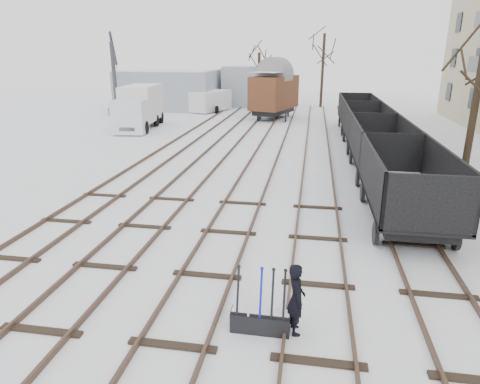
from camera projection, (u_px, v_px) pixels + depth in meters
The scene contains 17 objects.
ground at pixel (207, 276), 11.72m from camera, with size 120.00×120.00×0.00m, color white.
tracks at pixel (264, 158), 24.52m from camera, with size 13.90×52.00×0.16m.
shed_left at pixel (170, 89), 46.91m from camera, with size 10.00×8.00×4.10m.
shed_right at pixel (256, 86), 49.15m from camera, with size 7.00×6.00×4.50m.
ground_frame at pixel (261, 319), 9.35m from camera, with size 1.30×0.43×1.49m.
worker at pixel (296, 299), 9.16m from camera, with size 0.59×0.39×1.63m, color black.
freight_wagon_a at pixel (405, 195), 15.16m from camera, with size 2.62×6.55×2.67m.
freight_wagon_b at pixel (380, 155), 21.16m from camera, with size 2.62×6.55×2.67m.
freight_wagon_c at pixel (366, 132), 27.15m from camera, with size 2.62×6.55×2.67m.
freight_wagon_d at pixel (357, 118), 33.15m from camera, with size 2.62×6.55×2.67m.
box_van_wagon at pixel (274, 91), 39.02m from camera, with size 4.54×6.22×4.26m.
lorry at pixel (139, 107), 34.12m from camera, with size 3.04×7.56×3.34m.
panel_van at pixel (211, 101), 44.32m from camera, with size 3.72×5.21×2.11m.
crane at pixel (117, 93), 42.23m from camera, with size 1.99×4.63×7.77m.
tree_near at pixel (472, 126), 17.83m from camera, with size 0.30×0.30×5.88m, color black.
tree_far_left at pixel (259, 81), 46.48m from camera, with size 0.30×0.30×5.89m, color black.
tree_far_right at pixel (323, 71), 47.18m from camera, with size 0.30×0.30×7.86m, color black.
Camera 1 is at (2.65, -10.13, 5.83)m, focal length 32.00 mm.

